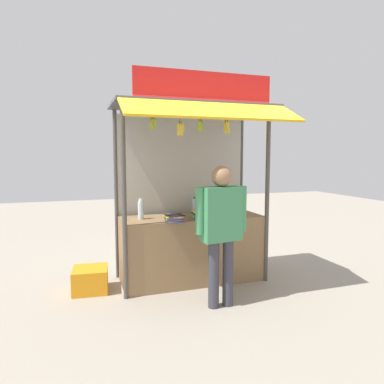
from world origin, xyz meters
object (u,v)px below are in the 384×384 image
object	(u,v)px
banana_bunch_inner_left	(227,127)
magazine_stack_back_left	(174,218)
magazine_stack_front_left	(202,215)
water_bottle_far_left	(212,206)
water_bottle_front_right	(195,205)
banana_bunch_leftmost	(200,126)
banana_bunch_rightmost	(153,124)
water_bottle_far_right	(141,210)
plastic_crate	(90,280)
vendor_person	(221,223)
banana_bunch_inner_right	(180,129)

from	to	relation	value
banana_bunch_inner_left	magazine_stack_back_left	bearing A→B (deg)	163.85
magazine_stack_front_left	water_bottle_far_left	bearing A→B (deg)	44.62
water_bottle_front_right	banana_bunch_leftmost	xyz separation A→B (m)	(-0.18, -0.75, 1.12)
banana_bunch_rightmost	water_bottle_front_right	bearing A→B (deg)	43.43
magazine_stack_back_left	magazine_stack_front_left	bearing A→B (deg)	12.03
magazine_stack_back_left	banana_bunch_inner_left	bearing A→B (deg)	-16.15
banana_bunch_leftmost	water_bottle_far_right	bearing A→B (deg)	144.89
plastic_crate	magazine_stack_front_left	bearing A→B (deg)	-8.17
water_bottle_far_left	magazine_stack_front_left	size ratio (longest dim) A/B	0.88
magazine_stack_back_left	magazine_stack_front_left	world-z (taller)	magazine_stack_front_left
magazine_stack_front_left	plastic_crate	distance (m)	1.72
water_bottle_far_left	banana_bunch_inner_left	bearing A→B (deg)	-91.76
water_bottle_far_left	plastic_crate	xyz separation A→B (m)	(-1.74, -0.03, -0.90)
vendor_person	banana_bunch_inner_right	bearing A→B (deg)	-62.60
water_bottle_front_right	banana_bunch_leftmost	world-z (taller)	banana_bunch_leftmost
water_bottle_front_right	magazine_stack_front_left	size ratio (longest dim) A/B	0.82
water_bottle_far_left	plastic_crate	world-z (taller)	water_bottle_far_left
magazine_stack_back_left	banana_bunch_inner_left	world-z (taller)	banana_bunch_inner_left
water_bottle_front_right	banana_bunch_inner_right	size ratio (longest dim) A/B	0.79
water_bottle_front_right	vendor_person	xyz separation A→B (m)	(-0.10, -1.24, -0.04)
magazine_stack_front_left	plastic_crate	xyz separation A→B (m)	(-1.50, 0.22, -0.82)
plastic_crate	banana_bunch_leftmost	bearing A→B (deg)	-19.90
water_bottle_far_left	water_bottle_far_right	world-z (taller)	water_bottle_far_right
water_bottle_far_left	plastic_crate	distance (m)	1.96
water_bottle_far_right	magazine_stack_front_left	size ratio (longest dim) A/B	0.94
water_bottle_far_right	vendor_person	world-z (taller)	vendor_person
banana_bunch_inner_right	plastic_crate	bearing A→B (deg)	155.91
water_bottle_front_right	plastic_crate	distance (m)	1.81
water_bottle_far_left	vendor_person	world-z (taller)	vendor_person
magazine_stack_back_left	banana_bunch_inner_left	distance (m)	1.37
magazine_stack_back_left	magazine_stack_front_left	xyz separation A→B (m)	(0.43, 0.09, 0.00)
banana_bunch_inner_left	plastic_crate	distance (m)	2.69
water_bottle_far_left	vendor_person	xyz separation A→B (m)	(-0.29, -1.01, -0.05)
banana_bunch_inner_right	plastic_crate	distance (m)	2.31
magazine_stack_back_left	banana_bunch_rightmost	bearing A→B (deg)	-148.68
water_bottle_far_right	magazine_stack_back_left	bearing A→B (deg)	-36.84
magazine_stack_back_left	banana_bunch_leftmost	distance (m)	1.24
banana_bunch_inner_left	plastic_crate	xyz separation A→B (m)	(-1.73, 0.50, -2.01)
water_bottle_far_left	magazine_stack_back_left	world-z (taller)	water_bottle_far_left
water_bottle_far_left	water_bottle_front_right	xyz separation A→B (m)	(-0.19, 0.22, -0.01)
magazine_stack_front_left	banana_bunch_inner_left	bearing A→B (deg)	-50.57
magazine_stack_front_left	banana_bunch_rightmost	xyz separation A→B (m)	(-0.74, -0.28, 1.20)
magazine_stack_back_left	banana_bunch_inner_right	xyz separation A→B (m)	(0.03, -0.19, 1.14)
water_bottle_front_right	water_bottle_far_right	distance (m)	0.91
magazine_stack_front_left	banana_bunch_leftmost	size ratio (longest dim) A/B	1.20
magazine_stack_back_left	banana_bunch_leftmost	xyz separation A→B (m)	(0.29, -0.19, 1.19)
water_bottle_far_right	banana_bunch_inner_left	size ratio (longest dim) A/B	1.04
banana_bunch_rightmost	vendor_person	world-z (taller)	banana_bunch_rightmost
magazine_stack_front_left	banana_bunch_inner_left	xyz separation A→B (m)	(0.23, -0.28, 1.19)
banana_bunch_leftmost	plastic_crate	size ratio (longest dim) A/B	0.56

